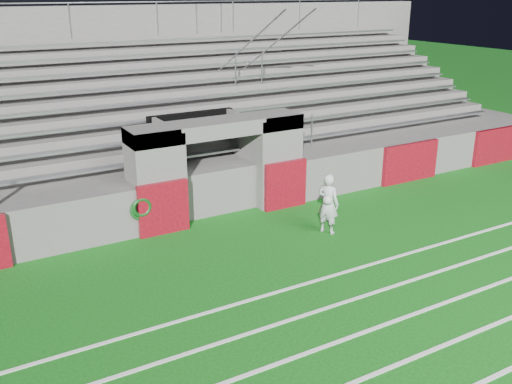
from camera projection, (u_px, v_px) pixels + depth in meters
ground at (288, 263)px, 12.82m from camera, size 90.00×90.00×0.00m
stadium_structure at (158, 127)px, 18.83m from camera, size 26.00×8.48×5.42m
goalkeeper_with_ball at (328, 203)px, 14.17m from camera, size 0.61×0.71×1.55m
hose_coil at (142, 209)px, 13.85m from camera, size 0.58×0.15×0.61m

